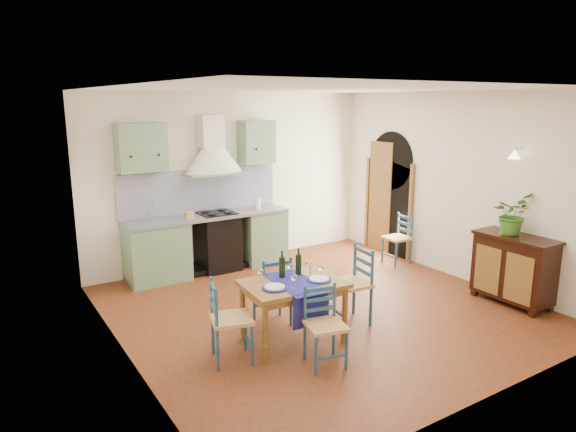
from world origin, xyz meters
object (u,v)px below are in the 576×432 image
(chair_near, at_px, (324,325))
(potted_plant, at_px, (511,214))
(dining_table, at_px, (294,289))
(sideboard, at_px, (514,267))

(chair_near, bearing_deg, potted_plant, 1.29)
(dining_table, bearing_deg, chair_near, -91.26)
(dining_table, height_order, sideboard, dining_table)
(chair_near, relative_size, sideboard, 0.78)
(dining_table, xyz_separation_m, sideboard, (3.07, -0.63, -0.12))
(potted_plant, bearing_deg, dining_table, 170.33)
(chair_near, height_order, sideboard, sideboard)
(chair_near, xyz_separation_m, sideboard, (3.08, -0.04, 0.09))
(sideboard, height_order, potted_plant, potted_plant)
(dining_table, xyz_separation_m, potted_plant, (3.07, -0.52, 0.58))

